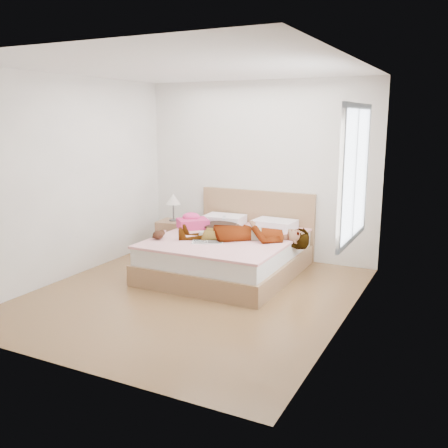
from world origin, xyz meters
name	(u,v)px	position (x,y,z in m)	size (l,w,h in m)	color
ground	(192,295)	(0.00, 0.00, 0.00)	(4.00, 4.00, 0.00)	#513519
woman	(245,230)	(0.25, 0.94, 0.63)	(0.64, 1.71, 0.24)	white
hair	(221,225)	(-0.32, 1.39, 0.55)	(0.48, 0.59, 0.09)	black
phone	(224,218)	(-0.25, 1.34, 0.67)	(0.04, 0.09, 0.01)	silver
room_shell	(355,174)	(1.77, 0.30, 1.50)	(4.00, 4.00, 4.00)	white
bed	(230,252)	(0.00, 1.04, 0.28)	(1.80, 2.08, 1.00)	brown
towel	(192,222)	(-0.68, 1.19, 0.60)	(0.54, 0.53, 0.22)	#E33D8E
magazine	(208,241)	(-0.09, 0.57, 0.52)	(0.47, 0.41, 0.02)	white
coffee_mug	(202,235)	(-0.23, 0.68, 0.56)	(0.13, 0.11, 0.10)	white
plush_toy	(159,234)	(-0.74, 0.42, 0.57)	(0.14, 0.21, 0.12)	black
nightstand	(174,235)	(-1.13, 1.39, 0.31)	(0.48, 0.44, 0.95)	#905E42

